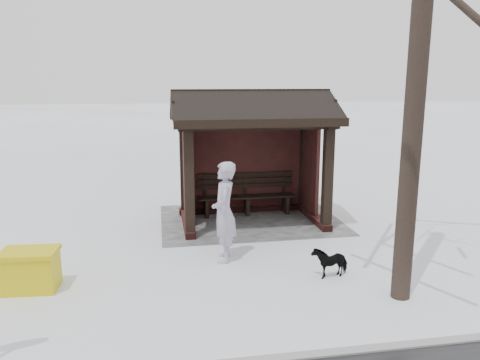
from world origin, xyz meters
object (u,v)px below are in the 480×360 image
object	(u,v)px
pedestrian	(224,212)
dog	(330,261)
bus_shelter	(251,130)
grit_bin	(30,270)

from	to	relation	value
pedestrian	dog	xyz separation A→B (m)	(-1.68, 1.00, -0.67)
bus_shelter	dog	world-z (taller)	bus_shelter
grit_bin	pedestrian	bearing A→B (deg)	-163.44
pedestrian	grit_bin	bearing A→B (deg)	-68.54
dog	grit_bin	world-z (taller)	grit_bin
bus_shelter	dog	xyz separation A→B (m)	(-0.72, 3.40, -1.91)
bus_shelter	pedestrian	distance (m)	2.86
bus_shelter	pedestrian	world-z (taller)	bus_shelter
dog	grit_bin	xyz separation A→B (m)	(4.89, -0.29, 0.08)
pedestrian	bus_shelter	bearing A→B (deg)	167.09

